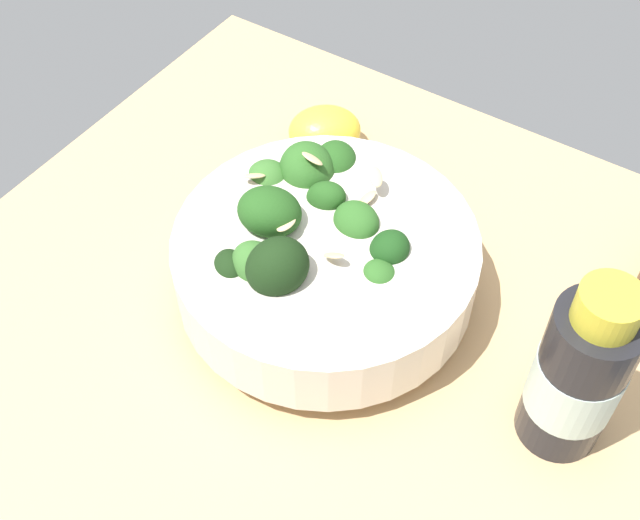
# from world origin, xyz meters

# --- Properties ---
(ground_plane) EXTENTS (0.58, 0.58, 0.05)m
(ground_plane) POSITION_xyz_m (0.00, 0.00, -0.02)
(ground_plane) COLOR tan
(bowl_of_broccoli) EXTENTS (0.22, 0.22, 0.11)m
(bowl_of_broccoli) POSITION_xyz_m (-0.03, -0.01, 0.04)
(bowl_of_broccoli) COLOR silver
(bowl_of_broccoli) RESTS_ON ground_plane
(lemon_wedge) EXTENTS (0.08, 0.08, 0.04)m
(lemon_wedge) POSITION_xyz_m (-0.17, -0.09, 0.02)
(lemon_wedge) COLOR yellow
(lemon_wedge) RESTS_ON ground_plane
(bottle_tall) EXTENTS (0.06, 0.06, 0.15)m
(bottle_tall) POSITION_xyz_m (-0.02, 0.19, 0.07)
(bottle_tall) COLOR black
(bottle_tall) RESTS_ON ground_plane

